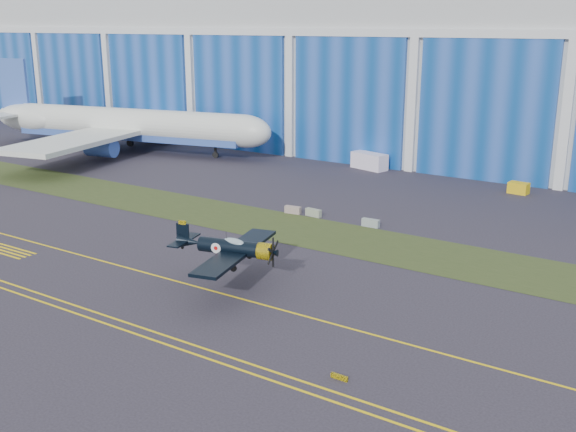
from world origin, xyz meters
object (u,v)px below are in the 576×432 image
Objects in this scene: jetliner at (126,90)px; shipping_container at (369,161)px; tug at (519,188)px; warbird at (230,247)px.

jetliner is 12.25× the size of shipping_container.
tug is at bearing 7.22° from shipping_container.
jetliner is 67.54m from tug.
jetliner is (-54.94, 40.97, 7.15)m from warbird.
jetliner reaches higher than shipping_container.
jetliner is at bearing -152.39° from shipping_container.
tug is (23.85, -3.13, -0.51)m from shipping_container.
tug is (11.52, 47.60, -2.90)m from warbird.
warbird is 2.53× the size of shipping_container.
shipping_container reaches higher than tug.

